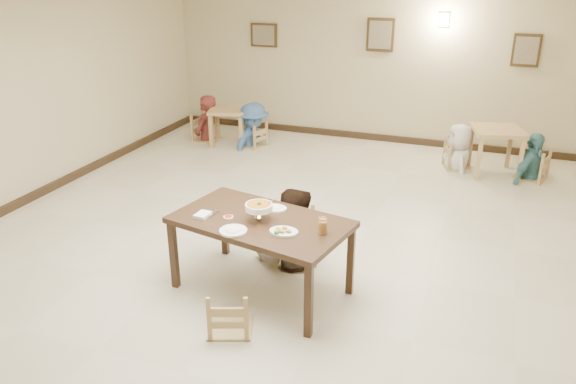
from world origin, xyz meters
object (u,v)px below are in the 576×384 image
at_px(main_table, 261,227).
at_px(chair_far, 295,216).
at_px(bg_chair_ll, 206,116).
at_px(bg_chair_rr, 534,150).
at_px(chair_near, 229,290).
at_px(bg_chair_rl, 459,143).
at_px(curry_warmer, 259,207).
at_px(bg_table_left, 228,116).
at_px(bg_diner_d, 537,133).
at_px(bg_table_right, 497,137).
at_px(bg_chair_lr, 253,124).
at_px(main_diner, 292,189).
at_px(drink_glass, 322,226).
at_px(bg_diner_a, 205,95).
at_px(bg_diner_c, 462,124).
at_px(bg_diner_b, 252,103).

height_order(main_table, chair_far, chair_far).
bearing_deg(bg_chair_ll, bg_chair_rr, -87.64).
xyz_separation_m(chair_near, bg_chair_rl, (1.65, 5.40, 0.00)).
relative_size(curry_warmer, bg_table_left, 0.37).
height_order(bg_chair_rr, bg_diner_d, bg_diner_d).
distance_m(bg_table_right, bg_chair_lr, 4.29).
xyz_separation_m(chair_far, bg_chair_rr, (2.68, 3.74, -0.06)).
bearing_deg(bg_diner_d, bg_chair_rl, 112.88).
distance_m(main_table, bg_table_right, 5.09).
relative_size(bg_chair_rl, bg_diner_d, 0.57).
bearing_deg(main_diner, chair_near, 72.84).
bearing_deg(drink_glass, chair_far, 123.84).
height_order(main_table, bg_chair_lr, bg_chair_lr).
bearing_deg(bg_chair_lr, bg_table_right, 108.98).
height_order(bg_chair_rl, bg_diner_a, bg_diner_a).
bearing_deg(bg_chair_rl, main_diner, 138.40).
xyz_separation_m(curry_warmer, bg_diner_c, (1.64, 4.68, -0.21)).
relative_size(bg_chair_lr, bg_diner_b, 0.52).
height_order(bg_chair_lr, bg_diner_b, bg_diner_b).
xyz_separation_m(drink_glass, bg_diner_b, (-2.76, 4.64, -0.07)).
bearing_deg(bg_diner_b, main_diner, -140.62).
relative_size(bg_diner_c, bg_diner_d, 1.00).
relative_size(bg_chair_rl, bg_diner_b, 0.53).
xyz_separation_m(bg_table_right, bg_chair_lr, (-4.29, -0.04, -0.19)).
bearing_deg(bg_table_left, bg_chair_lr, 0.36).
bearing_deg(bg_table_left, bg_chair_rl, 1.42).
bearing_deg(curry_warmer, bg_diner_a, 123.66).
distance_m(bg_table_left, bg_chair_rr, 5.35).
height_order(bg_table_right, bg_diner_d, bg_diner_d).
bearing_deg(bg_diner_d, bg_diner_b, 118.99).
bearing_deg(bg_chair_rr, curry_warmer, -11.99).
bearing_deg(bg_chair_ll, bg_table_left, -91.40).
bearing_deg(chair_far, main_table, -115.74).
xyz_separation_m(chair_near, bg_chair_lr, (-2.07, 5.30, -0.00)).
bearing_deg(bg_chair_rr, chair_far, -16.24).
height_order(main_diner, bg_chair_ll, main_diner).
height_order(chair_far, bg_diner_c, bg_diner_c).
xyz_separation_m(main_diner, bg_chair_rl, (1.55, 3.96, -0.47)).
relative_size(bg_table_right, bg_chair_lr, 1.07).
bearing_deg(main_table, chair_far, 94.98).
relative_size(bg_chair_ll, bg_chair_rl, 1.13).
bearing_deg(chair_far, bg_diner_a, 110.75).
bearing_deg(bg_table_right, bg_chair_ll, -179.99).
height_order(bg_chair_lr, bg_diner_c, bg_diner_c).
distance_m(bg_table_left, bg_table_right, 4.78).
relative_size(bg_table_left, bg_chair_rr, 0.88).
bearing_deg(main_table, main_diner, 95.03).
height_order(drink_glass, bg_chair_rr, drink_glass).
bearing_deg(chair_near, bg_diner_c, -127.46).
bearing_deg(main_diner, bg_diner_a, -64.24).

